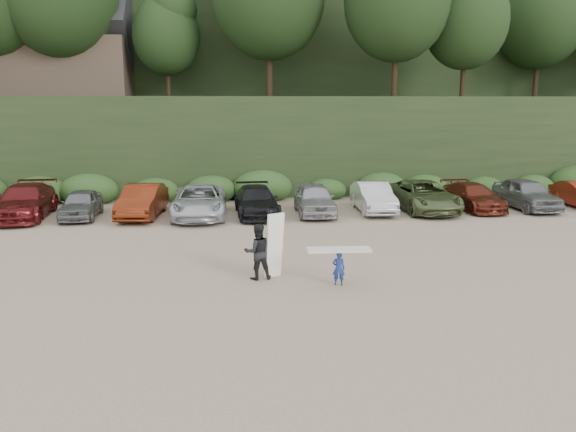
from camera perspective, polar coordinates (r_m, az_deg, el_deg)
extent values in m
plane|color=tan|center=(19.08, -2.33, -5.67)|extent=(120.00, 120.00, 0.00)
cube|color=black|center=(40.31, -4.37, 7.66)|extent=(80.00, 14.00, 6.00)
cube|color=black|center=(58.27, -4.97, 13.71)|extent=(90.00, 30.00, 16.00)
ellipsoid|color=black|center=(40.59, -4.55, 19.01)|extent=(66.00, 12.00, 10.00)
cube|color=#2B491E|center=(33.10, -4.89, 2.66)|extent=(46.20, 2.00, 1.20)
cube|color=brown|center=(43.66, -20.99, 13.81)|extent=(8.00, 6.00, 4.00)
imported|color=#5E1516|center=(30.64, -25.17, 1.34)|extent=(2.71, 5.82, 1.65)
imported|color=slate|center=(29.57, -20.27, 1.15)|extent=(1.83, 4.19, 1.41)
imported|color=maroon|center=(28.94, -14.57, 1.49)|extent=(2.11, 5.02, 1.61)
imported|color=silver|center=(28.34, -9.01, 1.48)|extent=(2.64, 5.68, 1.58)
imported|color=black|center=(28.43, -3.23, 1.52)|extent=(2.31, 5.15, 1.47)
imported|color=#9F9EA3|center=(28.70, 2.71, 1.75)|extent=(1.98, 4.71, 1.59)
imported|color=silver|center=(29.67, 8.64, 1.90)|extent=(1.75, 4.72, 1.54)
imported|color=#526138|center=(30.46, 13.57, 1.99)|extent=(2.92, 5.82, 1.58)
imported|color=#602216|center=(31.63, 18.29, 1.89)|extent=(2.31, 4.90, 1.38)
imported|color=slate|center=(32.80, 23.06, 2.10)|extent=(2.07, 4.87, 1.64)
imported|color=navy|center=(17.62, 5.16, -5.33)|extent=(0.43, 0.32, 1.08)
cube|color=white|center=(17.46, 5.20, -3.42)|extent=(2.00, 0.62, 0.08)
imported|color=black|center=(18.09, -3.11, -3.63)|extent=(0.99, 0.83, 1.82)
cube|color=white|center=(18.17, -1.39, -3.02)|extent=(0.68, 0.57, 2.15)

